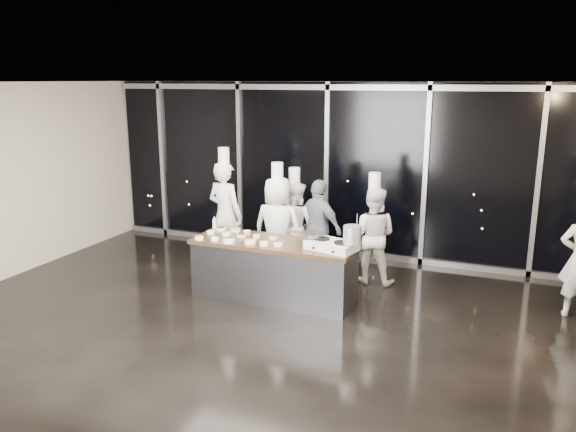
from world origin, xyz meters
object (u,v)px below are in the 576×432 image
demo_counter (274,270)px  chef_left (278,227)px  stock_pot (352,235)px  chef_center (294,226)px  chef_right (373,235)px  frying_pan (312,234)px  stove (332,245)px  guest (319,228)px  chef_far_left (225,214)px

demo_counter → chef_left: bearing=109.7°
stock_pot → chef_center: (-1.42, 1.45, -0.37)m
stock_pot → chef_right: size_ratio=0.14×
frying_pan → stove: bearing=-1.7°
frying_pan → guest: guest is taller
frying_pan → chef_right: bearing=78.0°
demo_counter → stock_pot: (1.23, -0.14, 0.71)m
demo_counter → stock_pot: size_ratio=9.88×
stove → guest: guest is taller
chef_right → chef_left: bearing=13.4°
stove → frying_pan: frying_pan is taller
chef_left → stock_pot: bearing=144.4°
stove → guest: size_ratio=0.47×
stove → chef_far_left: bearing=168.7°
frying_pan → stock_pot: bearing=0.2°
frying_pan → chef_right: (0.60, 1.23, -0.26)m
stove → chef_far_left: size_ratio=0.37×
stove → frying_pan: bearing=178.3°
frying_pan → chef_right: chef_right is taller
stove → chef_center: 1.78m
frying_pan → chef_left: size_ratio=0.31×
chef_center → stock_pot: bearing=147.5°
frying_pan → chef_far_left: size_ratio=0.28×
frying_pan → chef_left: (-0.91, 0.86, -0.20)m
demo_counter → frying_pan: (0.59, 0.02, 0.62)m
chef_left → guest: bearing=-147.5°
chef_far_left → chef_center: size_ratio=1.18×
chef_left → chef_center: (0.13, 0.43, -0.07)m
chef_far_left → stock_pot: bearing=169.0°
stock_pot → chef_right: chef_right is taller
stock_pot → chef_right: bearing=91.4°
stove → chef_center: chef_center is taller
frying_pan → chef_center: bearing=135.3°
stock_pot → stove: bearing=167.9°
guest → chef_far_left: bearing=33.9°
chef_far_left → chef_left: chef_far_left is taller
stove → chef_left: size_ratio=0.40×
chef_center → chef_right: size_ratio=0.99×
stove → chef_left: chef_left is taller
frying_pan → guest: bearing=118.7°
stove → stock_pot: size_ratio=3.11×
chef_center → chef_right: chef_right is taller
stove → frying_pan: size_ratio=1.28×
guest → stove: bearing=140.0°
guest → chef_right: size_ratio=0.90×
chef_left → chef_center: size_ratio=1.08×
guest → chef_right: bearing=-157.9°
chef_far_left → chef_left: (1.04, -0.13, -0.10)m
demo_counter → chef_center: bearing=98.1°
stock_pot → chef_far_left: size_ratio=0.12×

